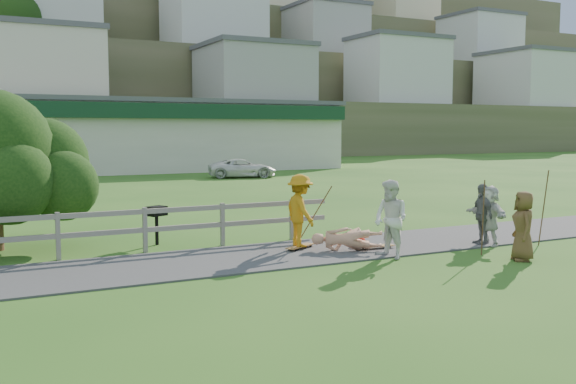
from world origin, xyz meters
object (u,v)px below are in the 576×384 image
object	(u,v)px
spectator_a	(391,220)
spectator_b	(482,214)
car_white	(242,168)
spectator_d	(490,216)
skater_fallen	(347,240)
skater_rider	(300,215)
car_silver	(31,170)
spectator_c	(523,226)
bbq	(157,226)

from	to	relation	value
spectator_a	spectator_b	bearing A→B (deg)	87.40
spectator_a	car_white	size ratio (longest dim) A/B	0.44
spectator_b	spectator_d	bearing A→B (deg)	55.94
spectator_a	spectator_b	size ratio (longest dim) A/B	1.14
skater_fallen	spectator_a	bearing A→B (deg)	-126.32
skater_rider	skater_fallen	xyz separation A→B (m)	(0.89, -0.73, -0.58)
spectator_a	car_silver	distance (m)	26.88
skater_rider	spectator_d	distance (m)	4.91
spectator_c	spectator_d	bearing A→B (deg)	-171.95
spectator_a	spectator_c	distance (m)	2.98
spectator_b	car_silver	xyz separation A→B (m)	(-8.49, 25.95, -0.08)
bbq	car_white	bearing A→B (deg)	37.37
spectator_d	car_white	distance (m)	24.63
car_white	skater_rider	bearing A→B (deg)	174.54
car_silver	spectator_b	bearing A→B (deg)	-153.81
skater_fallen	bbq	size ratio (longest dim) A/B	1.70
car_white	spectator_a	bearing A→B (deg)	178.84
spectator_d	bbq	size ratio (longest dim) A/B	1.54
skater_fallen	spectator_d	size ratio (longest dim) A/B	1.10
car_white	bbq	distance (m)	23.21
spectator_d	bbq	distance (m)	8.56
car_white	skater_fallen	bearing A→B (deg)	177.05
spectator_a	skater_rider	bearing A→B (deg)	-152.89
skater_fallen	car_white	bearing A→B (deg)	13.10
spectator_d	spectator_b	bearing A→B (deg)	-136.03
skater_rider	car_silver	size ratio (longest dim) A/B	0.41
car_silver	bbq	world-z (taller)	car_silver
skater_fallen	spectator_b	world-z (taller)	spectator_b
skater_rider	car_white	xyz separation A→B (m)	(8.05, 22.78, -0.31)
skater_rider	car_white	size ratio (longest dim) A/B	0.43
skater_rider	spectator_a	distance (m)	2.31
spectator_a	skater_fallen	bearing A→B (deg)	-165.95
spectator_c	car_white	bearing A→B (deg)	-158.93
skater_fallen	car_white	distance (m)	24.57
bbq	skater_fallen	bearing A→B (deg)	-62.92
spectator_c	skater_rider	bearing A→B (deg)	-100.84
skater_rider	car_white	world-z (taller)	skater_rider
spectator_c	spectator_d	world-z (taller)	spectator_c
spectator_a	spectator_d	bearing A→B (deg)	84.59
skater_rider	bbq	bearing A→B (deg)	53.00
spectator_c	spectator_d	xyz separation A→B (m)	(0.72, 1.78, -0.02)
spectator_a	car_silver	bearing A→B (deg)	-178.10
spectator_c	car_silver	bearing A→B (deg)	-134.16
car_white	bbq	size ratio (longest dim) A/B	4.17
car_silver	car_white	world-z (taller)	car_silver
spectator_b	spectator_c	xyz separation A→B (m)	(-0.60, -1.93, -0.00)
spectator_d	car_white	world-z (taller)	spectator_d
skater_rider	spectator_c	world-z (taller)	skater_rider
spectator_d	car_silver	world-z (taller)	spectator_d
bbq	spectator_a	bearing A→B (deg)	-68.36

